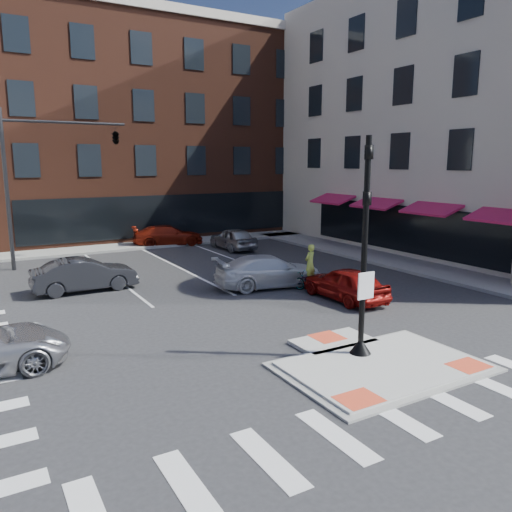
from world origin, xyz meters
TOP-DOWN VIEW (x-y plane):
  - ground at (0.00, 0.00)m, footprint 120.00×120.00m
  - refuge_island at (0.00, -0.26)m, footprint 5.40×4.65m
  - sidewalk_e at (10.80, 10.00)m, footprint 3.00×24.00m
  - sidewalk_n at (3.00, 22.00)m, footprint 26.00×3.00m
  - building_n at (3.00, 31.99)m, footprint 24.40×18.40m
  - building_e at (21.54, 11.50)m, footprint 21.90×23.90m
  - building_far_left at (-4.00, 52.00)m, footprint 10.00×12.00m
  - building_far_right at (9.00, 54.00)m, footprint 12.00×12.00m
  - signal_pole at (0.00, 0.40)m, footprint 0.60×0.60m
  - mast_arm_signal at (-3.47, 18.00)m, footprint 6.10×2.24m
  - red_sedan at (3.50, 5.26)m, footprint 1.63×3.95m
  - white_pickup at (1.99, 8.59)m, footprint 5.06×2.68m
  - bg_car_dark at (-5.20, 11.87)m, footprint 4.30×1.52m
  - bg_car_silver at (5.00, 17.89)m, footprint 1.67×4.06m
  - bg_car_red at (1.98, 21.39)m, footprint 4.83×2.74m
  - cyclist at (3.00, 6.97)m, footprint 1.07×1.67m

SIDE VIEW (x-z plane):
  - ground at x=0.00m, z-range 0.00..0.00m
  - refuge_island at x=0.00m, z-range -0.01..0.11m
  - sidewalk_e at x=10.80m, z-range 0.00..0.15m
  - sidewalk_n at x=3.00m, z-range 0.00..0.15m
  - bg_car_red at x=1.98m, z-range 0.00..1.32m
  - red_sedan at x=3.50m, z-range 0.00..1.34m
  - cyclist at x=3.00m, z-range -0.33..1.71m
  - bg_car_silver at x=5.00m, z-range 0.00..1.38m
  - white_pickup at x=1.99m, z-range 0.00..1.40m
  - bg_car_dark at x=-5.20m, z-range 0.00..1.41m
  - signal_pole at x=0.00m, z-range -0.63..5.35m
  - building_far_left at x=-4.00m, z-range 0.00..10.00m
  - building_far_right at x=9.00m, z-range 0.00..12.00m
  - mast_arm_signal at x=-3.47m, z-range 2.21..10.21m
  - building_n at x=3.00m, z-range 0.05..15.55m
  - building_e at x=21.54m, z-range -0.81..16.89m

